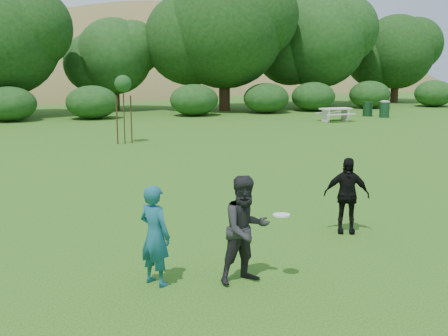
{
  "coord_description": "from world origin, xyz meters",
  "views": [
    {
      "loc": [
        -4.51,
        -8.31,
        3.44
      ],
      "look_at": [
        0.0,
        3.0,
        1.1
      ],
      "focal_mm": 45.0,
      "sensor_mm": 36.0,
      "label": 1
    }
  ],
  "objects_px": {
    "player_teal": "(155,235)",
    "picnic_table": "(336,112)",
    "trash_can_near": "(368,109)",
    "sapling": "(123,85)",
    "player_black": "(346,195)",
    "trash_can_lidded": "(385,109)",
    "player_grey": "(246,229)"
  },
  "relations": [
    {
      "from": "player_grey",
      "to": "trash_can_near",
      "type": "relative_size",
      "value": 1.9
    },
    {
      "from": "player_teal",
      "to": "player_grey",
      "type": "bearing_deg",
      "value": -138.6
    },
    {
      "from": "player_teal",
      "to": "player_black",
      "type": "xyz_separation_m",
      "value": [
        4.28,
        1.19,
        -0.02
      ]
    },
    {
      "from": "player_grey",
      "to": "sapling",
      "type": "height_order",
      "value": "sapling"
    },
    {
      "from": "trash_can_lidded",
      "to": "player_grey",
      "type": "bearing_deg",
      "value": -131.81
    },
    {
      "from": "player_teal",
      "to": "picnic_table",
      "type": "relative_size",
      "value": 0.88
    },
    {
      "from": "player_black",
      "to": "trash_can_lidded",
      "type": "height_order",
      "value": "player_black"
    },
    {
      "from": "player_teal",
      "to": "trash_can_near",
      "type": "height_order",
      "value": "player_teal"
    },
    {
      "from": "sapling",
      "to": "picnic_table",
      "type": "relative_size",
      "value": 1.58
    },
    {
      "from": "player_grey",
      "to": "sapling",
      "type": "xyz_separation_m",
      "value": [
        1.34,
        15.51,
        1.56
      ]
    },
    {
      "from": "picnic_table",
      "to": "trash_can_lidded",
      "type": "height_order",
      "value": "trash_can_lidded"
    },
    {
      "from": "player_teal",
      "to": "sapling",
      "type": "xyz_separation_m",
      "value": [
        2.68,
        15.08,
        1.63
      ]
    },
    {
      "from": "trash_can_near",
      "to": "sapling",
      "type": "bearing_deg",
      "value": -159.91
    },
    {
      "from": "player_grey",
      "to": "player_black",
      "type": "height_order",
      "value": "player_grey"
    },
    {
      "from": "player_black",
      "to": "trash_can_lidded",
      "type": "distance_m",
      "value": 24.39
    },
    {
      "from": "trash_can_near",
      "to": "trash_can_lidded",
      "type": "bearing_deg",
      "value": -65.68
    },
    {
      "from": "trash_can_near",
      "to": "sapling",
      "type": "relative_size",
      "value": 0.32
    },
    {
      "from": "player_teal",
      "to": "picnic_table",
      "type": "bearing_deg",
      "value": -69.84
    },
    {
      "from": "picnic_table",
      "to": "sapling",
      "type": "bearing_deg",
      "value": -162.01
    },
    {
      "from": "player_black",
      "to": "trash_can_near",
      "type": "xyz_separation_m",
      "value": [
        14.95,
        19.94,
        -0.32
      ]
    },
    {
      "from": "player_grey",
      "to": "player_black",
      "type": "bearing_deg",
      "value": 21.46
    },
    {
      "from": "player_black",
      "to": "player_teal",
      "type": "bearing_deg",
      "value": -135.58
    },
    {
      "from": "trash_can_lidded",
      "to": "trash_can_near",
      "type": "bearing_deg",
      "value": 114.32
    },
    {
      "from": "player_grey",
      "to": "picnic_table",
      "type": "height_order",
      "value": "player_grey"
    },
    {
      "from": "trash_can_near",
      "to": "trash_can_lidded",
      "type": "distance_m",
      "value": 1.15
    },
    {
      "from": "player_black",
      "to": "picnic_table",
      "type": "xyz_separation_m",
      "value": [
        11.44,
        18.13,
        -0.25
      ]
    },
    {
      "from": "player_black",
      "to": "picnic_table",
      "type": "relative_size",
      "value": 0.86
    },
    {
      "from": "player_black",
      "to": "sapling",
      "type": "distance_m",
      "value": 14.08
    },
    {
      "from": "player_black",
      "to": "player_grey",
      "type": "bearing_deg",
      "value": -122.2
    },
    {
      "from": "player_grey",
      "to": "sapling",
      "type": "relative_size",
      "value": 0.6
    },
    {
      "from": "player_grey",
      "to": "player_black",
      "type": "distance_m",
      "value": 3.35
    },
    {
      "from": "player_teal",
      "to": "trash_can_near",
      "type": "xyz_separation_m",
      "value": [
        19.22,
        21.13,
        -0.34
      ]
    }
  ]
}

